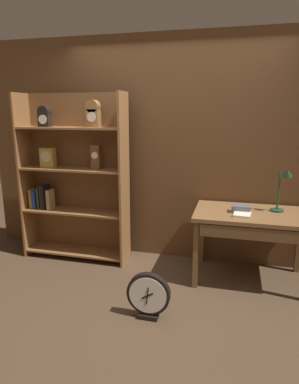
{
  "coord_description": "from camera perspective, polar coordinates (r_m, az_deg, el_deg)",
  "views": [
    {
      "loc": [
        0.67,
        -2.54,
        1.75
      ],
      "look_at": [
        -0.13,
        0.61,
        0.97
      ],
      "focal_mm": 31.4,
      "sensor_mm": 36.0,
      "label": 1
    }
  ],
  "objects": [
    {
      "name": "ground_plane",
      "position": [
        3.16,
        -0.46,
        -20.17
      ],
      "size": [
        10.0,
        10.0,
        0.0
      ],
      "primitive_type": "plane",
      "color": "#4C3826"
    },
    {
      "name": "back_wood_panel",
      "position": [
        3.95,
        4.45,
        6.93
      ],
      "size": [
        4.8,
        0.05,
        2.6
      ],
      "primitive_type": "cube",
      "color": "brown",
      "rests_on": "ground"
    },
    {
      "name": "bookshelf",
      "position": [
        4.07,
        -12.89,
        2.35
      ],
      "size": [
        1.28,
        0.33,
        1.96
      ],
      "color": "brown",
      "rests_on": "ground"
    },
    {
      "name": "workbench",
      "position": [
        3.59,
        17.0,
        -4.78
      ],
      "size": [
        1.16,
        0.72,
        0.75
      ],
      "color": "brown",
      "rests_on": "ground"
    },
    {
      "name": "desk_lamp",
      "position": [
        3.64,
        21.67,
        0.59
      ],
      "size": [
        0.18,
        0.18,
        0.47
      ],
      "color": "#1E472D",
      "rests_on": "workbench"
    },
    {
      "name": "toolbox_small",
      "position": [
        3.55,
        15.25,
        -2.81
      ],
      "size": [
        0.19,
        0.11,
        0.07
      ],
      "primitive_type": "cube",
      "color": "#595960",
      "rests_on": "workbench"
    },
    {
      "name": "open_repair_manual",
      "position": [
        3.46,
        15.47,
        -3.64
      ],
      "size": [
        0.18,
        0.24,
        0.02
      ],
      "primitive_type": "cube",
      "rotation": [
        0.0,
        0.0,
        -0.1
      ],
      "color": "silver",
      "rests_on": "workbench"
    },
    {
      "name": "round_clock_large",
      "position": [
        3.01,
        -0.18,
        -17.16
      ],
      "size": [
        0.38,
        0.11,
        0.42
      ],
      "color": "black",
      "rests_on": "ground"
    }
  ]
}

